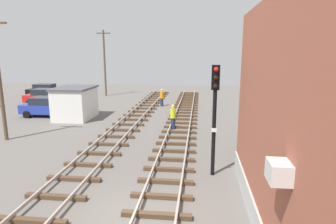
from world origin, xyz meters
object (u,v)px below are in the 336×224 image
(signal_mast, at_px, (215,108))
(control_hut, at_px, (75,103))
(utility_pole_far, at_px, (105,62))
(track_worker_foreground, at_px, (173,117))
(track_worker_distant, at_px, (162,98))
(parked_car_red, at_px, (45,97))
(parked_car_black, at_px, (45,91))
(parked_car_blue, at_px, (46,106))

(signal_mast, xyz_separation_m, control_hut, (-11.40, 10.42, -1.86))
(utility_pole_far, relative_size, track_worker_foreground, 4.51)
(signal_mast, bearing_deg, track_worker_distant, 105.50)
(control_hut, height_order, parked_car_red, control_hut)
(parked_car_red, relative_size, track_worker_foreground, 2.25)
(parked_car_black, relative_size, track_worker_foreground, 2.25)
(track_worker_foreground, bearing_deg, signal_mast, -71.61)
(parked_car_red, relative_size, parked_car_black, 1.00)
(parked_car_red, bearing_deg, utility_pole_far, 57.18)
(control_hut, relative_size, parked_car_blue, 0.90)
(signal_mast, relative_size, utility_pole_far, 0.61)
(parked_car_red, height_order, track_worker_distant, track_worker_distant)
(control_hut, height_order, utility_pole_far, utility_pole_far)
(parked_car_red, bearing_deg, control_hut, -43.89)
(parked_car_red, relative_size, track_worker_distant, 2.25)
(parked_car_blue, bearing_deg, track_worker_foreground, -14.27)
(parked_car_blue, relative_size, parked_car_red, 1.00)
(signal_mast, bearing_deg, parked_car_red, 137.05)
(parked_car_black, distance_m, utility_pole_far, 8.34)
(parked_car_red, distance_m, track_worker_distant, 12.94)
(track_worker_distant, bearing_deg, parked_car_black, 165.36)
(track_worker_foreground, bearing_deg, parked_car_red, 150.52)
(parked_car_black, bearing_deg, parked_car_red, -60.58)
(parked_car_blue, height_order, utility_pole_far, utility_pole_far)
(parked_car_blue, relative_size, track_worker_foreground, 2.25)
(parked_car_black, relative_size, utility_pole_far, 0.50)
(control_hut, xyz_separation_m, utility_pole_far, (-1.66, 13.06, 3.02))
(signal_mast, height_order, parked_car_red, signal_mast)
(parked_car_blue, xyz_separation_m, utility_pole_far, (1.37, 12.54, 3.51))
(parked_car_black, xyz_separation_m, track_worker_distant, (15.52, -4.06, 0.03))
(control_hut, distance_m, track_worker_foreground, 9.12)
(parked_car_black, height_order, track_worker_distant, track_worker_distant)
(signal_mast, xyz_separation_m, utility_pole_far, (-13.07, 23.48, 1.16))
(parked_car_blue, height_order, parked_car_black, same)
(parked_car_blue, relative_size, utility_pole_far, 0.50)
(utility_pole_far, bearing_deg, parked_car_red, -122.82)
(signal_mast, bearing_deg, control_hut, 137.57)
(utility_pole_far, distance_m, track_worker_distant, 11.18)
(track_worker_distant, bearing_deg, parked_car_blue, -148.35)
(track_worker_distant, bearing_deg, track_worker_foreground, -77.13)
(parked_car_blue, distance_m, utility_pole_far, 13.10)
(parked_car_blue, height_order, track_worker_distant, track_worker_distant)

